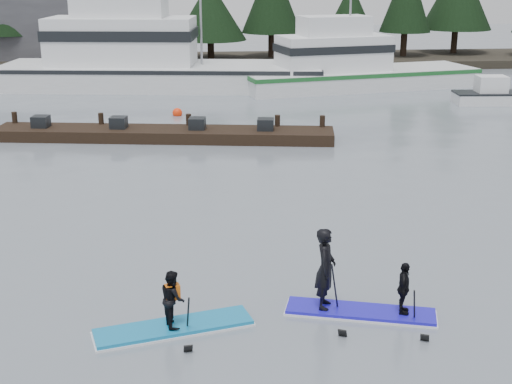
{
  "coord_description": "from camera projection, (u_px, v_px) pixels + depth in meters",
  "views": [
    {
      "loc": [
        -1.79,
        -13.54,
        7.34
      ],
      "look_at": [
        0.0,
        6.0,
        1.1
      ],
      "focal_mm": 50.0,
      "sensor_mm": 36.0,
      "label": 1
    }
  ],
  "objects": [
    {
      "name": "skiff",
      "position": [
        505.0,
        98.0,
        39.68
      ],
      "size": [
        5.65,
        2.02,
        0.65
      ],
      "primitive_type": "cube",
      "rotation": [
        0.0,
        0.0,
        -0.07
      ],
      "color": "silver",
      "rests_on": "ground"
    },
    {
      "name": "fishing_boat_medium",
      "position": [
        352.0,
        78.0,
        44.65
      ],
      "size": [
        15.41,
        7.28,
        8.79
      ],
      "rotation": [
        0.0,
        0.0,
        0.21
      ],
      "color": "silver",
      "rests_on": "ground"
    },
    {
      "name": "treeline",
      "position": [
        214.0,
        65.0,
        55.09
      ],
      "size": [
        60.0,
        4.0,
        8.0
      ],
      "primitive_type": null,
      "color": "black",
      "rests_on": "ground"
    },
    {
      "name": "ground",
      "position": [
        282.0,
        325.0,
        15.23
      ],
      "size": [
        160.0,
        160.0,
        0.0
      ],
      "primitive_type": "plane",
      "color": "slate",
      "rests_on": "ground"
    },
    {
      "name": "paddleboard_solo",
      "position": [
        173.0,
        312.0,
        14.91
      ],
      "size": [
        3.41,
        1.61,
        1.82
      ],
      "rotation": [
        0.0,
        0.0,
        0.25
      ],
      "color": "#1278AF",
      "rests_on": "ground"
    },
    {
      "name": "fishing_boat_large",
      "position": [
        151.0,
        74.0,
        44.84
      ],
      "size": [
        20.41,
        7.94,
        10.97
      ],
      "rotation": [
        0.0,
        0.0,
        -0.12
      ],
      "color": "silver",
      "rests_on": "ground"
    },
    {
      "name": "paddleboard_duo",
      "position": [
        352.0,
        284.0,
        15.55
      ],
      "size": [
        3.34,
        1.74,
        2.45
      ],
      "rotation": [
        0.0,
        0.0,
        -0.28
      ],
      "color": "#1D15C9",
      "rests_on": "ground"
    },
    {
      "name": "far_shore",
      "position": [
        214.0,
        61.0,
        55.0
      ],
      "size": [
        70.0,
        8.0,
        0.6
      ],
      "primitive_type": "cube",
      "color": "#2D281E",
      "rests_on": "ground"
    },
    {
      "name": "floating_dock",
      "position": [
        164.0,
        134.0,
        31.47
      ],
      "size": [
        15.08,
        4.2,
        0.5
      ],
      "primitive_type": "cube",
      "rotation": [
        0.0,
        0.0,
        -0.15
      ],
      "color": "black",
      "rests_on": "ground"
    },
    {
      "name": "waterfront_building",
      "position": [
        31.0,
        32.0,
        55.02
      ],
      "size": [
        18.0,
        6.0,
        5.0
      ],
      "primitive_type": "cube",
      "color": "#4C4C51",
      "rests_on": "ground"
    },
    {
      "name": "buoy_b",
      "position": [
        177.0,
        116.0,
        36.6
      ],
      "size": [
        0.5,
        0.5,
        0.5
      ],
      "primitive_type": "sphere",
      "color": "#FF340C",
      "rests_on": "ground"
    }
  ]
}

